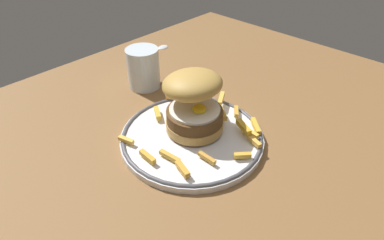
{
  "coord_description": "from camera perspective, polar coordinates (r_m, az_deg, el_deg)",
  "views": [
    {
      "loc": [
        -28.2,
        -32.7,
        39.01
      ],
      "look_at": [
        5.46,
        -0.72,
        4.6
      ],
      "focal_mm": 30.24,
      "sensor_mm": 36.0,
      "label": 1
    }
  ],
  "objects": [
    {
      "name": "spoon",
      "position": [
        0.96,
        -5.74,
        12.5
      ],
      "size": [
        13.4,
        3.82,
        0.9
      ],
      "color": "silver",
      "rests_on": "ground_plane"
    },
    {
      "name": "ground_plane",
      "position": [
        0.6,
        -4.16,
        -7.1
      ],
      "size": [
        126.81,
        89.76,
        4.0
      ],
      "primitive_type": "cube",
      "color": "brown"
    },
    {
      "name": "burger",
      "position": [
        0.58,
        0.42,
        3.32
      ],
      "size": [
        11.93,
        13.22,
        11.27
      ],
      "color": "#B28543",
      "rests_on": "dinner_plate"
    },
    {
      "name": "water_glass",
      "position": [
        0.76,
        -8.53,
        8.61
      ],
      "size": [
        7.4,
        7.4,
        9.25
      ],
      "color": "silver",
      "rests_on": "ground_plane"
    },
    {
      "name": "fries_pile",
      "position": [
        0.61,
        2.27,
        -0.89
      ],
      "size": [
        23.94,
        24.36,
        1.97
      ],
      "color": "gold",
      "rests_on": "dinner_plate"
    },
    {
      "name": "dinner_plate",
      "position": [
        0.6,
        0.0,
        -2.88
      ],
      "size": [
        26.48,
        26.48,
        1.6
      ],
      "color": "silver",
      "rests_on": "ground_plane"
    }
  ]
}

